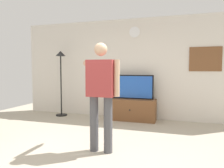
{
  "coord_description": "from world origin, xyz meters",
  "views": [
    {
      "loc": [
        1.37,
        -2.92,
        1.36
      ],
      "look_at": [
        0.04,
        1.2,
        1.05
      ],
      "focal_mm": 34.89,
      "sensor_mm": 36.0,
      "label": 1
    }
  ],
  "objects_px": {
    "wall_clock": "(135,32)",
    "tv_stand": "(132,110)",
    "television": "(132,87)",
    "framed_picture": "(205,59)",
    "person_standing_nearer_lamp": "(101,90)",
    "floor_lamp": "(61,70)"
  },
  "relations": [
    {
      "from": "television",
      "to": "floor_lamp",
      "type": "distance_m",
      "value": 2.11
    },
    {
      "from": "television",
      "to": "framed_picture",
      "type": "distance_m",
      "value": 1.93
    },
    {
      "from": "framed_picture",
      "to": "television",
      "type": "bearing_deg",
      "value": -172.02
    },
    {
      "from": "tv_stand",
      "to": "person_standing_nearer_lamp",
      "type": "xyz_separation_m",
      "value": [
        0.0,
        -2.25,
        0.73
      ]
    },
    {
      "from": "floor_lamp",
      "to": "tv_stand",
      "type": "bearing_deg",
      "value": 1.45
    },
    {
      "from": "wall_clock",
      "to": "tv_stand",
      "type": "bearing_deg",
      "value": -90.0
    },
    {
      "from": "wall_clock",
      "to": "person_standing_nearer_lamp",
      "type": "bearing_deg",
      "value": -89.95
    },
    {
      "from": "tv_stand",
      "to": "television",
      "type": "xyz_separation_m",
      "value": [
        -0.0,
        0.05,
        0.6
      ]
    },
    {
      "from": "framed_picture",
      "to": "tv_stand",
      "type": "bearing_deg",
      "value": -170.55
    },
    {
      "from": "framed_picture",
      "to": "person_standing_nearer_lamp",
      "type": "height_order",
      "value": "framed_picture"
    },
    {
      "from": "television",
      "to": "wall_clock",
      "type": "height_order",
      "value": "wall_clock"
    },
    {
      "from": "tv_stand",
      "to": "wall_clock",
      "type": "height_order",
      "value": "wall_clock"
    },
    {
      "from": "floor_lamp",
      "to": "person_standing_nearer_lamp",
      "type": "distance_m",
      "value": 3.03
    },
    {
      "from": "television",
      "to": "floor_lamp",
      "type": "bearing_deg",
      "value": -177.26
    },
    {
      "from": "person_standing_nearer_lamp",
      "to": "floor_lamp",
      "type": "bearing_deg",
      "value": 133.24
    },
    {
      "from": "tv_stand",
      "to": "television",
      "type": "distance_m",
      "value": 0.6
    },
    {
      "from": "tv_stand",
      "to": "person_standing_nearer_lamp",
      "type": "distance_m",
      "value": 2.37
    },
    {
      "from": "wall_clock",
      "to": "floor_lamp",
      "type": "distance_m",
      "value": 2.32
    },
    {
      "from": "television",
      "to": "wall_clock",
      "type": "distance_m",
      "value": 1.48
    },
    {
      "from": "framed_picture",
      "to": "person_standing_nearer_lamp",
      "type": "distance_m",
      "value": 3.15
    },
    {
      "from": "framed_picture",
      "to": "floor_lamp",
      "type": "distance_m",
      "value": 3.86
    },
    {
      "from": "tv_stand",
      "to": "framed_picture",
      "type": "relative_size",
      "value": 1.67
    }
  ]
}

